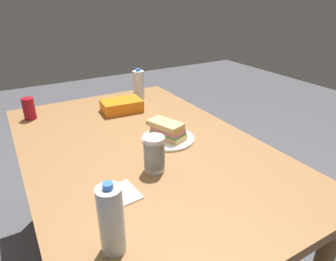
{
  "coord_description": "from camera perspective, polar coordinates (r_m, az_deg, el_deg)",
  "views": [
    {
      "loc": [
        -1.14,
        0.51,
        1.42
      ],
      "look_at": [
        -0.02,
        -0.14,
        0.81
      ],
      "focal_mm": 31.9,
      "sensor_mm": 36.0,
      "label": 1
    }
  ],
  "objects": [
    {
      "name": "soda_can_red",
      "position": [
        1.84,
        -25.04,
        3.81
      ],
      "size": [
        0.07,
        0.07,
        0.12
      ],
      "primitive_type": "cylinder",
      "color": "maroon",
      "rests_on": "dining_table"
    },
    {
      "name": "water_bottle_tall",
      "position": [
        0.85,
        -10.77,
        -16.43
      ],
      "size": [
        0.07,
        0.07,
        0.22
      ],
      "color": "silver",
      "rests_on": "dining_table"
    },
    {
      "name": "paper_plate",
      "position": [
        1.45,
        -0.0,
        -1.57
      ],
      "size": [
        0.25,
        0.25,
        0.01
      ],
      "primitive_type": "cylinder",
      "color": "white",
      "rests_on": "dining_table"
    },
    {
      "name": "paper_napkin",
      "position": [
        1.1,
        -9.34,
        -12.04
      ],
      "size": [
        0.14,
        0.14,
        0.01
      ],
      "primitive_type": "cube",
      "rotation": [
        0.0,
        0.0,
        0.09
      ],
      "color": "white",
      "rests_on": "dining_table"
    },
    {
      "name": "sandwich",
      "position": [
        1.43,
        -0.16,
        0.12
      ],
      "size": [
        0.2,
        0.15,
        0.08
      ],
      "color": "#DBB26B",
      "rests_on": "paper_plate"
    },
    {
      "name": "chip_bag",
      "position": [
        1.81,
        -8.84,
        4.69
      ],
      "size": [
        0.17,
        0.24,
        0.07
      ],
      "primitive_type": "cube",
      "rotation": [
        0.0,
        0.0,
        1.49
      ],
      "color": "orange",
      "rests_on": "dining_table"
    },
    {
      "name": "water_bottle_spare",
      "position": [
        2.01,
        -5.63,
        8.73
      ],
      "size": [
        0.07,
        0.07,
        0.2
      ],
      "color": "silver",
      "rests_on": "dining_table"
    },
    {
      "name": "dining_table",
      "position": [
        1.46,
        -5.02,
        -5.75
      ],
      "size": [
        1.6,
        1.04,
        0.76
      ],
      "color": "olive",
      "rests_on": "ground_plane"
    },
    {
      "name": "ground_plane",
      "position": [
        1.89,
        -4.19,
        -23.46
      ],
      "size": [
        8.0,
        8.0,
        0.0
      ],
      "primitive_type": "plane",
      "color": "#4C4C51"
    },
    {
      "name": "plastic_cup_stack",
      "position": [
        1.19,
        -2.63,
        -4.49
      ],
      "size": [
        0.08,
        0.08,
        0.15
      ],
      "color": "silver",
      "rests_on": "dining_table"
    }
  ]
}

